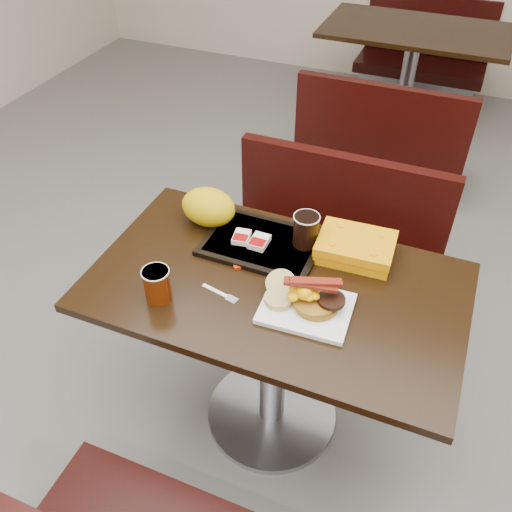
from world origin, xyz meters
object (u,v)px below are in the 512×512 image
at_px(table_near, 273,357).
at_px(coffee_cup_near, 157,285).
at_px(hashbrown_sleeve_left, 242,237).
at_px(bench_near_n, 328,247).
at_px(pancake_stack, 316,303).
at_px(platter, 306,308).
at_px(paper_bag, 209,207).
at_px(bench_far_s, 384,130).
at_px(bench_far_n, 423,51).
at_px(coffee_cup_far, 306,230).
at_px(knife, 344,315).
at_px(tray, 262,243).
at_px(clamshell, 356,247).
at_px(hashbrown_sleeve_right, 259,242).
at_px(table_far, 406,83).
at_px(fork, 215,291).

relative_size(table_near, coffee_cup_near, 10.58).
relative_size(coffee_cup_near, hashbrown_sleeve_left, 1.54).
height_order(bench_near_n, pancake_stack, pancake_stack).
bearing_deg(platter, paper_bag, 145.63).
bearing_deg(paper_bag, hashbrown_sleeve_left, -22.57).
xyz_separation_m(bench_far_s, bench_far_n, (0.00, 1.40, 0.00)).
bearing_deg(bench_far_s, bench_near_n, -90.00).
distance_m(hashbrown_sleeve_left, coffee_cup_far, 0.22).
bearing_deg(pancake_stack, knife, 5.94).
height_order(tray, clamshell, clamshell).
bearing_deg(bench_far_s, table_near, -90.00).
distance_m(bench_far_n, coffee_cup_far, 3.13).
relative_size(tray, hashbrown_sleeve_right, 4.99).
bearing_deg(bench_far_n, coffee_cup_far, -89.47).
xyz_separation_m(table_far, hashbrown_sleeve_left, (-0.18, -2.46, 0.40)).
relative_size(bench_far_n, paper_bag, 5.00).
bearing_deg(table_far, coffee_cup_far, -89.32).
bearing_deg(tray, clamshell, 13.25).
bearing_deg(hashbrown_sleeve_right, bench_near_n, 79.01).
distance_m(bench_near_n, knife, 0.88).
height_order(fork, hashbrown_sleeve_left, hashbrown_sleeve_left).
bearing_deg(pancake_stack, clamshell, 81.32).
height_order(knife, tray, tray).
bearing_deg(table_near, bench_far_s, 90.00).
xyz_separation_m(pancake_stack, coffee_cup_far, (-0.12, 0.27, 0.05)).
xyz_separation_m(pancake_stack, fork, (-0.32, -0.04, -0.03)).
height_order(bench_far_s, coffee_cup_far, coffee_cup_far).
bearing_deg(clamshell, paper_bag, 179.49).
distance_m(coffee_cup_near, fork, 0.18).
xyz_separation_m(table_near, pancake_stack, (0.15, -0.06, 0.40)).
bearing_deg(bench_far_s, hashbrown_sleeve_right, -93.77).
distance_m(bench_near_n, tray, 0.68).
relative_size(platter, hashbrown_sleeve_left, 3.69).
height_order(fork, hashbrown_sleeve_right, hashbrown_sleeve_right).
xyz_separation_m(table_near, hashbrown_sleeve_left, (-0.18, 0.14, 0.40)).
xyz_separation_m(bench_near_n, platter, (0.13, -0.77, 0.40)).
height_order(hashbrown_sleeve_left, hashbrown_sleeve_right, hashbrown_sleeve_right).
height_order(table_near, platter, platter).
height_order(bench_far_s, platter, platter).
bearing_deg(fork, platter, 18.05).
height_order(table_near, fork, fork).
xyz_separation_m(table_far, coffee_cup_near, (-0.31, -2.80, 0.43)).
bearing_deg(table_near, clamshell, 49.58).
distance_m(table_far, clamshell, 2.41).
xyz_separation_m(platter, knife, (0.11, 0.02, -0.01)).
xyz_separation_m(hashbrown_sleeve_right, clamshell, (0.31, 0.09, 0.00)).
relative_size(bench_far_n, coffee_cup_near, 8.82).
bearing_deg(table_near, coffee_cup_near, -147.62).
bearing_deg(tray, knife, -30.86).
relative_size(bench_near_n, hashbrown_sleeve_left, 13.59).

